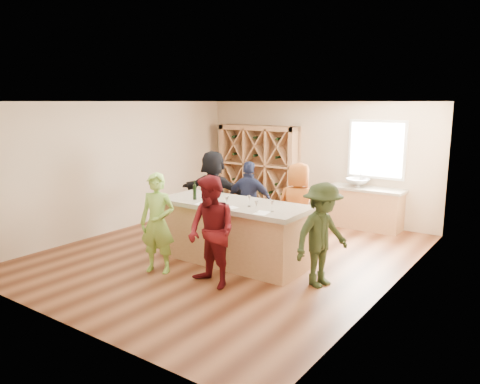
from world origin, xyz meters
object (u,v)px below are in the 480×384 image
Objects in this scene: sink at (358,183)px; person_near_right at (211,232)px; person_server at (322,235)px; person_far_left at (214,193)px; wine_bottle_e at (213,193)px; person_far_mid at (249,202)px; wine_rack at (258,169)px; wine_bottle_b at (195,192)px; person_far_right at (298,208)px; wine_bottle_d at (210,194)px; person_near_left at (158,223)px; tasting_counter_base at (233,234)px; wine_bottle_c at (204,191)px.

sink is 0.32× the size of person_near_right.
person_server is 3.34m from person_far_left.
wine_bottle_e is 0.19× the size of person_far_mid.
wine_rack reaches higher than person_far_left.
person_near_right is (1.08, -0.87, -0.35)m from wine_bottle_b.
person_far_mid is at bearing -11.15° from person_far_right.
wine_bottle_d is at bearing 40.41° from person_far_right.
person_near_left reaches higher than person_far_mid.
person_far_mid is at bearing 110.61° from tasting_counter_base.
sink is at bearing 51.10° from person_near_left.
wine_rack is 3.98m from wine_bottle_b.
tasting_counter_base is 1.78m from person_server.
person_server is at bearing 147.53° from person_far_left.
wine_rack reaches higher than wine_bottle_c.
person_far_left is at bearing 139.83° from tasting_counter_base.
person_far_left is (-1.74, 2.23, 0.04)m from person_near_right.
wine_bottle_e is (0.24, -0.04, 0.01)m from wine_bottle_c.
tasting_counter_base is 1.58× the size of person_far_mid.
person_near_right reaches higher than person_near_left.
wine_bottle_d is 0.16× the size of person_server.
person_far_right reaches higher than wine_bottle_e.
wine_bottle_d is 0.07m from wine_bottle_e.
sink is at bearing 76.12° from tasting_counter_base.
wine_bottle_d is at bearing 110.48° from person_server.
person_server is 2.49m from person_far_mid.
person_near_left is at bearing -108.95° from sink.
wine_bottle_d reaches higher than sink.
person_near_right is (0.92, -0.95, -0.38)m from wine_bottle_c.
wine_bottle_d is at bearing 116.00° from person_far_left.
person_near_right reaches higher than person_server.
wine_bottle_b is 2.47m from person_server.
person_near_left is (-0.04, -0.90, -0.38)m from wine_bottle_b.
wine_bottle_b is at bearing -153.20° from wine_bottle_c.
person_server is (0.88, -3.63, -0.21)m from sink.
person_near_right is at bearing -50.05° from wine_bottle_d.
person_far_right is (1.38, 2.26, 0.02)m from person_near_left.
tasting_counter_base is at bearing 17.80° from wine_bottle_b.
wine_bottle_b is 0.86× the size of wine_bottle_c.
person_far_left is (-0.99, 1.34, -0.31)m from wine_bottle_d.
tasting_counter_base is (-0.87, -3.52, -0.51)m from sink.
wine_bottle_c is 2.32m from person_server.
tasting_counter_base is 1.23m from person_far_mid.
wine_bottle_b is at bearing -176.82° from wine_bottle_d.
person_far_mid is at bearing 95.53° from wine_bottle_e.
person_near_right reaches higher than wine_bottle_e.
sink is (2.70, -0.07, -0.09)m from wine_rack.
sink is at bearing 72.56° from wine_bottle_e.
sink is 3.67m from tasting_counter_base.
wine_bottle_b is 1.95m from person_far_right.
wine_bottle_d is 0.15× the size of person_far_left.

